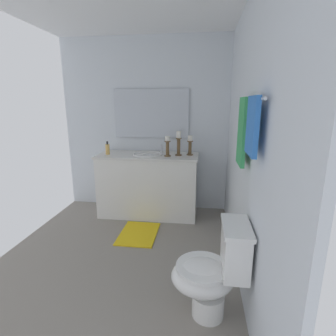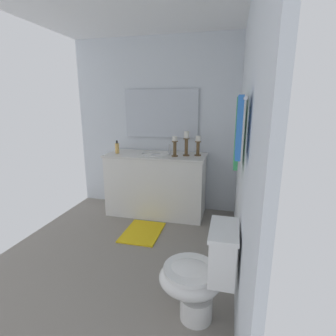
{
  "view_description": "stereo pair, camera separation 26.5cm",
  "coord_description": "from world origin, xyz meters",
  "px_view_note": "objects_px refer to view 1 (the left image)",
  "views": [
    {
      "loc": [
        2.26,
        0.83,
        1.55
      ],
      "look_at": [
        -0.19,
        0.5,
        0.93
      ],
      "focal_mm": 27.71,
      "sensor_mm": 36.0,
      "label": 1
    },
    {
      "loc": [
        2.21,
        1.09,
        1.55
      ],
      "look_at": [
        -0.19,
        0.5,
        0.93
      ],
      "focal_mm": 27.71,
      "sensor_mm": 36.0,
      "label": 2
    }
  ],
  "objects_px": {
    "candle_holder_tall": "(190,145)",
    "towel_bar": "(252,99)",
    "soap_bottle": "(108,149)",
    "towel_near_vanity": "(242,132)",
    "sink_basin": "(148,157)",
    "bath_mat": "(139,234)",
    "toilet": "(212,272)",
    "towel_center": "(252,126)",
    "candle_holder_mid": "(167,146)",
    "vanity_cabinet": "(148,185)",
    "mirror": "(151,114)",
    "candle_holder_short": "(179,143)"
  },
  "relations": [
    {
      "from": "candle_holder_short",
      "to": "towel_near_vanity",
      "type": "height_order",
      "value": "towel_near_vanity"
    },
    {
      "from": "soap_bottle",
      "to": "mirror",
      "type": "bearing_deg",
      "value": 121.68
    },
    {
      "from": "candle_holder_tall",
      "to": "bath_mat",
      "type": "relative_size",
      "value": 0.44
    },
    {
      "from": "candle_holder_tall",
      "to": "toilet",
      "type": "relative_size",
      "value": 0.35
    },
    {
      "from": "soap_bottle",
      "to": "toilet",
      "type": "bearing_deg",
      "value": 39.09
    },
    {
      "from": "mirror",
      "to": "towel_bar",
      "type": "xyz_separation_m",
      "value": [
        1.83,
        1.06,
        0.17
      ]
    },
    {
      "from": "vanity_cabinet",
      "to": "candle_holder_mid",
      "type": "xyz_separation_m",
      "value": [
        0.08,
        0.28,
        0.57
      ]
    },
    {
      "from": "bath_mat",
      "to": "candle_holder_tall",
      "type": "bearing_deg",
      "value": 139.39
    },
    {
      "from": "sink_basin",
      "to": "soap_bottle",
      "type": "bearing_deg",
      "value": -83.89
    },
    {
      "from": "candle_holder_mid",
      "to": "toilet",
      "type": "distance_m",
      "value": 1.88
    },
    {
      "from": "towel_bar",
      "to": "towel_near_vanity",
      "type": "relative_size",
      "value": 1.58
    },
    {
      "from": "towel_bar",
      "to": "bath_mat",
      "type": "relative_size",
      "value": 1.37
    },
    {
      "from": "sink_basin",
      "to": "candle_holder_short",
      "type": "relative_size",
      "value": 1.24
    },
    {
      "from": "toilet",
      "to": "towel_bar",
      "type": "height_order",
      "value": "towel_bar"
    },
    {
      "from": "soap_bottle",
      "to": "towel_near_vanity",
      "type": "distance_m",
      "value": 2.08
    },
    {
      "from": "candle_holder_tall",
      "to": "towel_bar",
      "type": "xyz_separation_m",
      "value": [
        1.59,
        0.48,
        0.57
      ]
    },
    {
      "from": "toilet",
      "to": "towel_center",
      "type": "distance_m",
      "value": 1.07
    },
    {
      "from": "bath_mat",
      "to": "candle_holder_short",
      "type": "bearing_deg",
      "value": 145.87
    },
    {
      "from": "candle_holder_tall",
      "to": "towel_bar",
      "type": "height_order",
      "value": "towel_bar"
    },
    {
      "from": "candle_holder_mid",
      "to": "towel_center",
      "type": "distance_m",
      "value": 1.89
    },
    {
      "from": "candle_holder_tall",
      "to": "towel_near_vanity",
      "type": "distance_m",
      "value": 1.5
    },
    {
      "from": "vanity_cabinet",
      "to": "mirror",
      "type": "distance_m",
      "value": 1.01
    },
    {
      "from": "towel_center",
      "to": "bath_mat",
      "type": "bearing_deg",
      "value": -137.46
    },
    {
      "from": "sink_basin",
      "to": "bath_mat",
      "type": "distance_m",
      "value": 1.03
    },
    {
      "from": "soap_bottle",
      "to": "towel_bar",
      "type": "bearing_deg",
      "value": 47.1
    },
    {
      "from": "candle_holder_short",
      "to": "candle_holder_mid",
      "type": "relative_size",
      "value": 1.22
    },
    {
      "from": "vanity_cabinet",
      "to": "bath_mat",
      "type": "height_order",
      "value": "vanity_cabinet"
    },
    {
      "from": "sink_basin",
      "to": "mirror",
      "type": "bearing_deg",
      "value": -179.8
    },
    {
      "from": "candle_holder_tall",
      "to": "towel_center",
      "type": "distance_m",
      "value": 1.9
    },
    {
      "from": "vanity_cabinet",
      "to": "mirror",
      "type": "height_order",
      "value": "mirror"
    },
    {
      "from": "sink_basin",
      "to": "candle_holder_short",
      "type": "bearing_deg",
      "value": 89.72
    },
    {
      "from": "towel_near_vanity",
      "to": "towel_center",
      "type": "xyz_separation_m",
      "value": [
        0.41,
        0.0,
        0.08
      ]
    },
    {
      "from": "soap_bottle",
      "to": "towel_near_vanity",
      "type": "relative_size",
      "value": 0.35
    },
    {
      "from": "towel_center",
      "to": "candle_holder_short",
      "type": "bearing_deg",
      "value": -160.66
    },
    {
      "from": "mirror",
      "to": "candle_holder_tall",
      "type": "height_order",
      "value": "mirror"
    },
    {
      "from": "mirror",
      "to": "towel_center",
      "type": "height_order",
      "value": "mirror"
    },
    {
      "from": "candle_holder_mid",
      "to": "towel_bar",
      "type": "bearing_deg",
      "value": 27.72
    },
    {
      "from": "candle_holder_mid",
      "to": "toilet",
      "type": "relative_size",
      "value": 0.35
    },
    {
      "from": "sink_basin",
      "to": "towel_bar",
      "type": "distance_m",
      "value": 2.02
    },
    {
      "from": "candle_holder_tall",
      "to": "candle_holder_short",
      "type": "xyz_separation_m",
      "value": [
        0.04,
        -0.15,
        0.04
      ]
    },
    {
      "from": "towel_near_vanity",
      "to": "towel_center",
      "type": "bearing_deg",
      "value": 0.0
    },
    {
      "from": "toilet",
      "to": "vanity_cabinet",
      "type": "bearing_deg",
      "value": -154.67
    },
    {
      "from": "sink_basin",
      "to": "mirror",
      "type": "height_order",
      "value": "mirror"
    },
    {
      "from": "soap_bottle",
      "to": "candle_holder_mid",
      "type": "bearing_deg",
      "value": 88.74
    },
    {
      "from": "soap_bottle",
      "to": "towel_center",
      "type": "height_order",
      "value": "towel_center"
    },
    {
      "from": "vanity_cabinet",
      "to": "bath_mat",
      "type": "distance_m",
      "value": 0.76
    },
    {
      "from": "sink_basin",
      "to": "bath_mat",
      "type": "bearing_deg",
      "value": -0.09
    },
    {
      "from": "candle_holder_mid",
      "to": "towel_center",
      "type": "xyz_separation_m",
      "value": [
        1.68,
        0.76,
        0.41
      ]
    },
    {
      "from": "mirror",
      "to": "soap_bottle",
      "type": "xyz_separation_m",
      "value": [
        0.34,
        -0.55,
        -0.46
      ]
    },
    {
      "from": "towel_center",
      "to": "bath_mat",
      "type": "distance_m",
      "value": 2.08
    }
  ]
}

